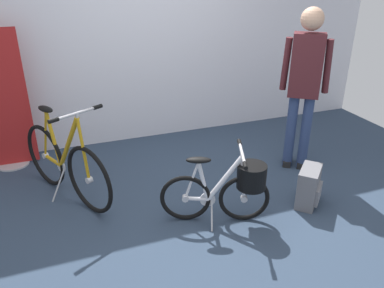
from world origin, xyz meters
name	(u,v)px	position (x,y,z in m)	size (l,w,h in m)	color
ground_plane	(197,203)	(0.00, 0.00, 0.00)	(6.47, 6.47, 0.00)	#2D3D51
back_wall	(146,27)	(0.00, 1.82, 1.45)	(6.47, 0.10, 2.90)	silver
floor_banner_stand	(1,109)	(-1.76, 1.51, 0.69)	(0.60, 0.36, 1.56)	#B7B7BC
folding_bike_foreground	(229,187)	(0.17, -0.35, 0.35)	(0.94, 0.53, 0.71)	black
display_bike_left	(65,163)	(-1.17, 0.57, 0.37)	(0.76, 1.28, 1.00)	black
visitor_near_wall	(305,80)	(1.33, 0.33, 1.03)	(0.44, 0.39, 1.77)	navy
backpack_on_floor	(309,187)	(1.01, -0.38, 0.19)	(0.36, 0.36, 0.38)	slate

